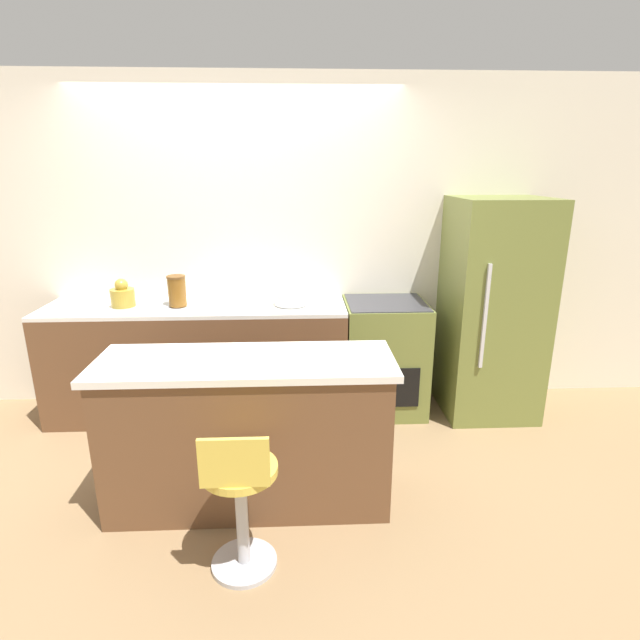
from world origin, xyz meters
name	(u,v)px	position (x,y,z in m)	size (l,w,h in m)	color
ground_plane	(241,429)	(0.00, 0.00, 0.00)	(14.00, 14.00, 0.00)	#8E704C
wall_back	(242,246)	(0.00, 0.64, 1.30)	(8.00, 0.06, 2.60)	silver
back_counter	(199,360)	(-0.34, 0.31, 0.45)	(2.30, 0.59, 0.91)	brown
kitchen_island	(249,431)	(0.15, -0.83, 0.45)	(1.65, 0.56, 0.90)	brown
oven_range	(384,357)	(1.13, 0.31, 0.45)	(0.63, 0.60, 0.91)	olive
refrigerator	(492,309)	(1.96, 0.27, 0.85)	(0.70, 0.70, 1.70)	olive
stool_chair	(240,499)	(0.16, -1.38, 0.40)	(0.36, 0.36, 0.80)	#B7B7BC
kettle	(123,295)	(-0.87, 0.28, 0.99)	(0.17, 0.17, 0.21)	#B29333
mixing_bowl	(291,299)	(0.39, 0.28, 0.95)	(0.25, 0.25, 0.09)	white
canister_jar	(177,291)	(-0.47, 0.28, 1.02)	(0.14, 0.14, 0.23)	brown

